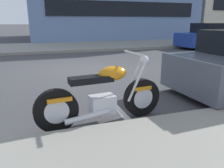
{
  "coord_description": "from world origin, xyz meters",
  "views": [
    {
      "loc": [
        -1.34,
        -7.37,
        1.61
      ],
      "look_at": [
        -0.21,
        -3.96,
        0.58
      ],
      "focal_mm": 35.33,
      "sensor_mm": 36.0,
      "label": 1
    }
  ],
  "objects": [
    {
      "name": "sidewalk_far_curb",
      "position": [
        12.0,
        6.88,
        0.07
      ],
      "size": [
        120.0,
        5.0,
        0.14
      ],
      "primitive_type": "cube",
      "color": "gray",
      "rests_on": "ground"
    },
    {
      "name": "parked_motorcycle",
      "position": [
        -0.42,
        -4.17,
        0.44
      ],
      "size": [
        2.13,
        0.62,
        1.13
      ],
      "rotation": [
        0.0,
        0.0,
        0.09
      ],
      "color": "black",
      "rests_on": "ground"
    },
    {
      "name": "ground_plane",
      "position": [
        0.0,
        0.0,
        0.0
      ],
      "size": [
        260.0,
        260.0,
        0.0
      ],
      "primitive_type": "plane",
      "color": "#3D3D3F"
    },
    {
      "name": "parking_stall_stripe",
      "position": [
        0.0,
        -3.78,
        0.0
      ],
      "size": [
        0.12,
        2.2,
        0.01
      ],
      "primitive_type": "cube",
      "color": "silver",
      "rests_on": "ground"
    },
    {
      "name": "car_opposite_curb",
      "position": [
        8.78,
        3.82,
        0.71
      ],
      "size": [
        4.12,
        1.91,
        1.51
      ],
      "rotation": [
        0.0,
        0.0,
        3.18
      ],
      "color": "navy",
      "rests_on": "ground"
    }
  ]
}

